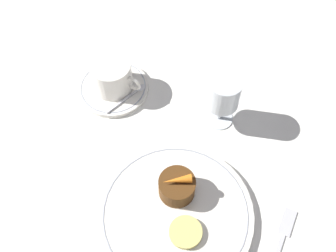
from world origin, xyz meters
The scene contains 10 objects.
ground_plane centered at (0.00, 0.00, 0.00)m, with size 3.00×3.00×0.00m, color white.
dinner_plate centered at (-0.02, -0.04, 0.01)m, with size 0.28×0.28×0.01m.
saucer centered at (-0.26, 0.16, 0.01)m, with size 0.15×0.15×0.01m.
coffee_cup centered at (-0.26, 0.16, 0.05)m, with size 0.11×0.08×0.07m.
spoon centered at (-0.22, 0.15, 0.01)m, with size 0.04×0.10×0.00m.
wine_glass centered at (-0.03, 0.19, 0.08)m, with size 0.07×0.07×0.12m.
fork centered at (0.16, 0.00, 0.00)m, with size 0.02×0.18×0.01m.
dessert_cake centered at (-0.03, 0.00, 0.03)m, with size 0.07×0.07×0.04m.
carrot_garnish centered at (-0.03, 0.00, 0.06)m, with size 0.05×0.04×0.02m.
pineapple_slice centered at (0.01, -0.06, 0.02)m, with size 0.06×0.06×0.01m.
Camera 1 is at (0.08, -0.25, 0.68)m, focal length 42.00 mm.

